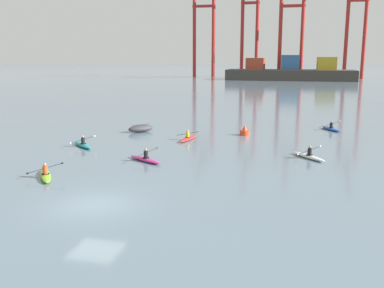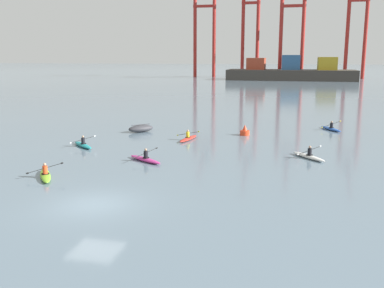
{
  "view_description": "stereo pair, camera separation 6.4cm",
  "coord_description": "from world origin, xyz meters",
  "px_view_note": "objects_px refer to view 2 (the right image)",
  "views": [
    {
      "loc": [
        9.54,
        -19.28,
        7.37
      ],
      "look_at": [
        1.97,
        13.3,
        0.6
      ],
      "focal_mm": 40.73,
      "sensor_mm": 36.0,
      "label": 1
    },
    {
      "loc": [
        9.6,
        -19.27,
        7.37
      ],
      "look_at": [
        1.97,
        13.3,
        0.6
      ],
      "focal_mm": 40.73,
      "sensor_mm": 36.0,
      "label": 2
    }
  ],
  "objects_px": {
    "gantry_crane_east_mid": "(292,22)",
    "channel_buoy": "(245,131)",
    "kayak_red": "(188,138)",
    "gantry_crane_west_mid": "(250,20)",
    "kayak_blue": "(331,128)",
    "kayak_magenta": "(145,159)",
    "kayak_lime": "(45,175)",
    "container_barge": "(291,72)",
    "kayak_white": "(309,156)",
    "gantry_crane_west": "(204,23)",
    "gantry_crane_east": "(358,19)",
    "kayak_teal": "(83,145)",
    "capsized_dinghy": "(141,129)"
  },
  "relations": [
    {
      "from": "channel_buoy",
      "to": "kayak_blue",
      "type": "bearing_deg",
      "value": 30.8
    },
    {
      "from": "container_barge",
      "to": "gantry_crane_east_mid",
      "type": "height_order",
      "value": "gantry_crane_east_mid"
    },
    {
      "from": "capsized_dinghy",
      "to": "kayak_blue",
      "type": "relative_size",
      "value": 0.8
    },
    {
      "from": "container_barge",
      "to": "kayak_white",
      "type": "distance_m",
      "value": 108.67
    },
    {
      "from": "gantry_crane_west",
      "to": "kayak_blue",
      "type": "distance_m",
      "value": 116.94
    },
    {
      "from": "kayak_lime",
      "to": "kayak_red",
      "type": "xyz_separation_m",
      "value": [
        5.7,
        13.91,
        0.0
      ]
    },
    {
      "from": "gantry_crane_west_mid",
      "to": "kayak_white",
      "type": "distance_m",
      "value": 126.13
    },
    {
      "from": "capsized_dinghy",
      "to": "kayak_blue",
      "type": "xyz_separation_m",
      "value": [
        18.38,
        5.48,
        -0.18
      ]
    },
    {
      "from": "channel_buoy",
      "to": "kayak_white",
      "type": "distance_m",
      "value": 10.17
    },
    {
      "from": "kayak_white",
      "to": "kayak_teal",
      "type": "bearing_deg",
      "value": 179.85
    },
    {
      "from": "container_barge",
      "to": "gantry_crane_east",
      "type": "height_order",
      "value": "gantry_crane_east"
    },
    {
      "from": "gantry_crane_east_mid",
      "to": "gantry_crane_east",
      "type": "height_order",
      "value": "gantry_crane_east"
    },
    {
      "from": "gantry_crane_east_mid",
      "to": "capsized_dinghy",
      "type": "distance_m",
      "value": 109.72
    },
    {
      "from": "container_barge",
      "to": "kayak_lime",
      "type": "distance_m",
      "value": 118.48
    },
    {
      "from": "gantry_crane_east_mid",
      "to": "kayak_white",
      "type": "relative_size",
      "value": 11.63
    },
    {
      "from": "kayak_magenta",
      "to": "kayak_blue",
      "type": "bearing_deg",
      "value": 50.6
    },
    {
      "from": "kayak_teal",
      "to": "kayak_white",
      "type": "xyz_separation_m",
      "value": [
        18.1,
        -0.05,
        -0.0
      ]
    },
    {
      "from": "kayak_magenta",
      "to": "kayak_lime",
      "type": "bearing_deg",
      "value": -130.15
    },
    {
      "from": "gantry_crane_east",
      "to": "kayak_lime",
      "type": "relative_size",
      "value": 11.92
    },
    {
      "from": "gantry_crane_east_mid",
      "to": "kayak_blue",
      "type": "relative_size",
      "value": 10.76
    },
    {
      "from": "gantry_crane_east_mid",
      "to": "capsized_dinghy",
      "type": "relative_size",
      "value": 13.44
    },
    {
      "from": "kayak_white",
      "to": "kayak_red",
      "type": "bearing_deg",
      "value": 154.81
    },
    {
      "from": "kayak_teal",
      "to": "kayak_magenta",
      "type": "bearing_deg",
      "value": -28.67
    },
    {
      "from": "gantry_crane_east_mid",
      "to": "kayak_red",
      "type": "distance_m",
      "value": 112.2
    },
    {
      "from": "kayak_magenta",
      "to": "kayak_white",
      "type": "bearing_deg",
      "value": 17.64
    },
    {
      "from": "gantry_crane_west",
      "to": "gantry_crane_east",
      "type": "relative_size",
      "value": 0.95
    },
    {
      "from": "channel_buoy",
      "to": "kayak_red",
      "type": "distance_m",
      "value": 5.89
    },
    {
      "from": "container_barge",
      "to": "kayak_blue",
      "type": "xyz_separation_m",
      "value": [
        5.07,
        -95.28,
        -2.4
      ]
    },
    {
      "from": "kayak_teal",
      "to": "kayak_lime",
      "type": "bearing_deg",
      "value": -76.93
    },
    {
      "from": "gantry_crane_west",
      "to": "gantry_crane_west_mid",
      "type": "height_order",
      "value": "gantry_crane_west_mid"
    },
    {
      "from": "gantry_crane_east",
      "to": "capsized_dinghy",
      "type": "height_order",
      "value": "gantry_crane_east"
    },
    {
      "from": "kayak_red",
      "to": "kayak_magenta",
      "type": "relative_size",
      "value": 1.09
    },
    {
      "from": "gantry_crane_east_mid",
      "to": "gantry_crane_east",
      "type": "xyz_separation_m",
      "value": [
        20.5,
        6.73,
        1.34
      ]
    },
    {
      "from": "gantry_crane_west",
      "to": "container_barge",
      "type": "bearing_deg",
      "value": -25.31
    },
    {
      "from": "gantry_crane_west_mid",
      "to": "kayak_magenta",
      "type": "height_order",
      "value": "gantry_crane_west_mid"
    },
    {
      "from": "kayak_blue",
      "to": "kayak_teal",
      "type": "bearing_deg",
      "value": -147.23
    },
    {
      "from": "kayak_red",
      "to": "capsized_dinghy",
      "type": "bearing_deg",
      "value": 151.46
    },
    {
      "from": "gantry_crane_east",
      "to": "kayak_white",
      "type": "xyz_separation_m",
      "value": [
        -17.66,
        -122.1,
        -19.12
      ]
    },
    {
      "from": "container_barge",
      "to": "capsized_dinghy",
      "type": "height_order",
      "value": "container_barge"
    },
    {
      "from": "gantry_crane_west_mid",
      "to": "gantry_crane_east",
      "type": "distance_m",
      "value": 34.76
    },
    {
      "from": "kayak_lime",
      "to": "kayak_blue",
      "type": "height_order",
      "value": "same"
    },
    {
      "from": "gantry_crane_east",
      "to": "kayak_blue",
      "type": "relative_size",
      "value": 11.44
    },
    {
      "from": "gantry_crane_west",
      "to": "capsized_dinghy",
      "type": "relative_size",
      "value": 13.59
    },
    {
      "from": "gantry_crane_east_mid",
      "to": "channel_buoy",
      "type": "xyz_separation_m",
      "value": [
        -2.81,
        -106.91,
        -17.6
      ]
    },
    {
      "from": "kayak_magenta",
      "to": "channel_buoy",
      "type": "bearing_deg",
      "value": 64.57
    },
    {
      "from": "kayak_blue",
      "to": "gantry_crane_west_mid",
      "type": "bearing_deg",
      "value": 100.1
    },
    {
      "from": "gantry_crane_west_mid",
      "to": "kayak_blue",
      "type": "xyz_separation_m",
      "value": [
        19.61,
        -110.12,
        -19.41
      ]
    },
    {
      "from": "gantry_crane_east_mid",
      "to": "kayak_lime",
      "type": "bearing_deg",
      "value": -96.03
    },
    {
      "from": "container_barge",
      "to": "kayak_red",
      "type": "distance_m",
      "value": 104.09
    },
    {
      "from": "kayak_red",
      "to": "kayak_magenta",
      "type": "distance_m",
      "value": 8.53
    }
  ]
}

